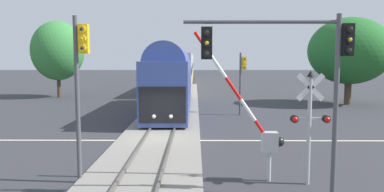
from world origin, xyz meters
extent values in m
plane|color=#333338|center=(0.00, 0.00, 0.00)|extent=(220.00, 220.00, 0.00)
cube|color=beige|center=(0.00, 0.00, 0.00)|extent=(44.00, 0.20, 0.01)
cube|color=gray|center=(0.00, 0.00, 0.09)|extent=(4.40, 80.00, 0.18)
cube|color=#56514C|center=(-0.72, 0.00, 0.25)|extent=(0.10, 80.00, 0.14)
cube|color=#56514C|center=(0.72, 0.00, 0.25)|extent=(0.10, 80.00, 0.14)
cube|color=#384C93|center=(0.00, 10.21, 2.27)|extent=(3.00, 16.52, 3.90)
cube|color=black|center=(0.00, 1.93, 1.69)|extent=(2.76, 0.08, 2.15)
cylinder|color=#384C93|center=(0.00, 10.21, 4.10)|extent=(2.76, 14.87, 2.76)
sphere|color=#F4F2CC|center=(-0.50, 1.92, 1.00)|extent=(0.24, 0.24, 0.24)
sphere|color=#F4F2CC|center=(0.50, 1.92, 1.00)|extent=(0.24, 0.24, 0.24)
cube|color=silver|center=(0.00, 30.70, 2.62)|extent=(3.00, 22.65, 4.60)
cube|color=black|center=(1.51, 30.70, 2.92)|extent=(0.04, 20.38, 0.90)
cube|color=gold|center=(1.52, 30.70, 1.47)|extent=(0.04, 20.83, 0.36)
cube|color=silver|center=(0.00, 54.24, 2.62)|extent=(3.00, 22.65, 4.60)
cube|color=black|center=(1.51, 54.24, 2.92)|extent=(0.04, 20.38, 0.90)
cube|color=gold|center=(1.52, 54.24, 1.47)|extent=(0.04, 20.83, 0.36)
cylinder|color=#B7B7BC|center=(4.61, -6.59, 0.55)|extent=(0.14, 0.14, 1.10)
cube|color=#B7B7BC|center=(4.61, -6.59, 1.45)|extent=(0.56, 0.40, 0.70)
sphere|color=black|center=(4.96, -6.59, 1.45)|extent=(0.36, 0.36, 0.36)
cylinder|color=red|center=(4.35, -6.59, 1.84)|extent=(0.63, 0.12, 0.84)
cylinder|color=white|center=(3.81, -6.59, 2.61)|extent=(0.63, 0.12, 0.84)
cylinder|color=red|center=(3.28, -6.59, 3.38)|extent=(0.63, 0.12, 0.84)
cylinder|color=white|center=(2.75, -6.59, 4.15)|extent=(0.63, 0.12, 0.84)
cylinder|color=red|center=(2.22, -6.59, 4.92)|extent=(0.63, 0.12, 0.84)
sphere|color=red|center=(1.95, -6.59, 5.31)|extent=(0.14, 0.14, 0.14)
cylinder|color=#B2B2B7|center=(5.91, -6.93, 1.90)|extent=(0.14, 0.14, 3.80)
cube|color=white|center=(5.91, -6.95, 3.45)|extent=(0.98, 0.05, 0.98)
cube|color=white|center=(5.91, -6.95, 3.45)|extent=(0.98, 0.05, 0.98)
cube|color=#B2B2B7|center=(5.91, -6.93, 2.35)|extent=(1.10, 0.08, 0.08)
cylinder|color=black|center=(5.36, -7.03, 2.35)|extent=(0.26, 0.18, 0.26)
cylinder|color=black|center=(6.46, -7.03, 2.35)|extent=(0.26, 0.18, 0.26)
sphere|color=red|center=(5.36, -7.13, 2.35)|extent=(0.20, 0.20, 0.20)
sphere|color=red|center=(6.46, -7.13, 2.35)|extent=(0.20, 0.20, 0.20)
cone|color=black|center=(5.91, -6.93, 3.92)|extent=(0.28, 0.28, 0.22)
cylinder|color=#4C4C51|center=(6.34, -8.15, 2.90)|extent=(0.16, 0.16, 5.81)
cube|color=black|center=(6.62, -8.15, 5.01)|extent=(0.34, 0.26, 1.00)
sphere|color=#262626|center=(6.62, -8.30, 5.33)|extent=(0.20, 0.20, 0.20)
cylinder|color=black|center=(6.62, -8.33, 5.33)|extent=(0.24, 0.10, 0.24)
sphere|color=yellow|center=(6.62, -8.30, 5.01)|extent=(0.20, 0.20, 0.20)
cylinder|color=black|center=(6.62, -8.33, 5.01)|extent=(0.24, 0.10, 0.24)
sphere|color=#262626|center=(6.62, -8.30, 4.69)|extent=(0.20, 0.20, 0.20)
cylinder|color=black|center=(6.62, -8.33, 4.69)|extent=(0.24, 0.10, 0.24)
cylinder|color=#4C4C51|center=(3.95, -8.15, 5.56)|extent=(4.78, 0.12, 0.12)
cube|color=black|center=(2.28, -8.15, 4.91)|extent=(0.34, 0.26, 1.00)
sphere|color=#262626|center=(2.28, -8.30, 5.23)|extent=(0.20, 0.20, 0.20)
cylinder|color=black|center=(2.28, -8.33, 5.23)|extent=(0.24, 0.10, 0.24)
sphere|color=yellow|center=(2.28, -8.30, 4.91)|extent=(0.20, 0.20, 0.20)
cylinder|color=black|center=(2.28, -8.33, 4.91)|extent=(0.24, 0.10, 0.24)
sphere|color=#262626|center=(2.28, -8.30, 4.59)|extent=(0.20, 0.20, 0.20)
cylinder|color=black|center=(2.28, -8.33, 4.59)|extent=(0.24, 0.10, 0.24)
cylinder|color=#4C4C51|center=(-2.21, -6.81, 2.95)|extent=(0.16, 0.16, 5.90)
cube|color=gold|center=(-1.93, -6.81, 5.10)|extent=(0.34, 0.26, 1.00)
sphere|color=#262626|center=(-1.93, -6.96, 5.42)|extent=(0.20, 0.20, 0.20)
cylinder|color=gold|center=(-1.93, -6.99, 5.42)|extent=(0.24, 0.10, 0.24)
sphere|color=yellow|center=(-1.93, -6.96, 5.10)|extent=(0.20, 0.20, 0.20)
cylinder|color=gold|center=(-1.93, -6.99, 5.10)|extent=(0.24, 0.10, 0.24)
sphere|color=#262626|center=(-1.93, -6.96, 4.78)|extent=(0.20, 0.20, 0.20)
cylinder|color=gold|center=(-1.93, -6.99, 4.78)|extent=(0.24, 0.10, 0.24)
cylinder|color=#4C4C51|center=(5.41, 9.01, 2.41)|extent=(0.16, 0.16, 4.81)
cube|color=gold|center=(5.69, 9.01, 4.01)|extent=(0.34, 0.26, 1.00)
sphere|color=#262626|center=(5.69, 8.86, 4.33)|extent=(0.20, 0.20, 0.20)
cylinder|color=gold|center=(5.69, 8.83, 4.33)|extent=(0.24, 0.10, 0.24)
sphere|color=yellow|center=(5.69, 8.86, 4.01)|extent=(0.20, 0.20, 0.20)
cylinder|color=gold|center=(5.69, 8.83, 4.01)|extent=(0.24, 0.10, 0.24)
sphere|color=#262626|center=(5.69, 8.86, 3.69)|extent=(0.20, 0.20, 0.20)
cylinder|color=gold|center=(5.69, 8.83, 3.69)|extent=(0.24, 0.10, 0.24)
cylinder|color=#4C3828|center=(-13.27, 21.73, 1.36)|extent=(0.41, 0.41, 2.72)
ellipsoid|color=#38843D|center=(-13.27, 21.73, 5.17)|extent=(5.73, 5.73, 6.53)
cylinder|color=#4C3828|center=(16.36, 15.55, 1.36)|extent=(0.63, 0.63, 2.72)
ellipsoid|color=#236628|center=(16.36, 15.55, 5.05)|extent=(7.59, 7.59, 6.22)
camera|label=1|loc=(1.93, -19.86, 4.49)|focal=35.13mm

